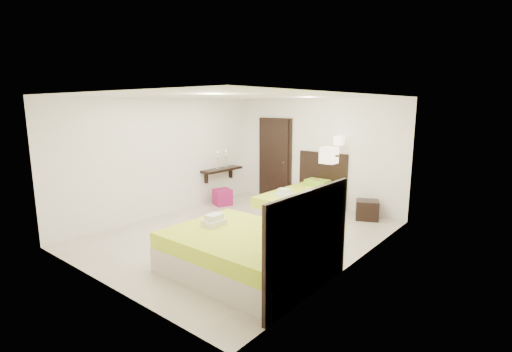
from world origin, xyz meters
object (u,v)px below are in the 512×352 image
Objects in this scene: nightstand at (367,210)px; ottoman at (223,197)px; bed_single at (301,201)px; bed_double at (248,252)px.

nightstand reaches higher than ottoman.
bed_single is 5.41× the size of ottoman.
ottoman is (-2.97, 2.53, -0.13)m from bed_double.
bed_double reaches higher than ottoman.
bed_single is 2.05m from ottoman.
nightstand is at bearing 85.27° from bed_double.
ottoman is (-3.27, -1.11, -0.01)m from nightstand.
nightstand is at bearing 26.60° from bed_single.
nightstand is (0.30, 3.64, -0.12)m from bed_double.
ottoman is (-1.99, -0.47, -0.12)m from bed_single.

